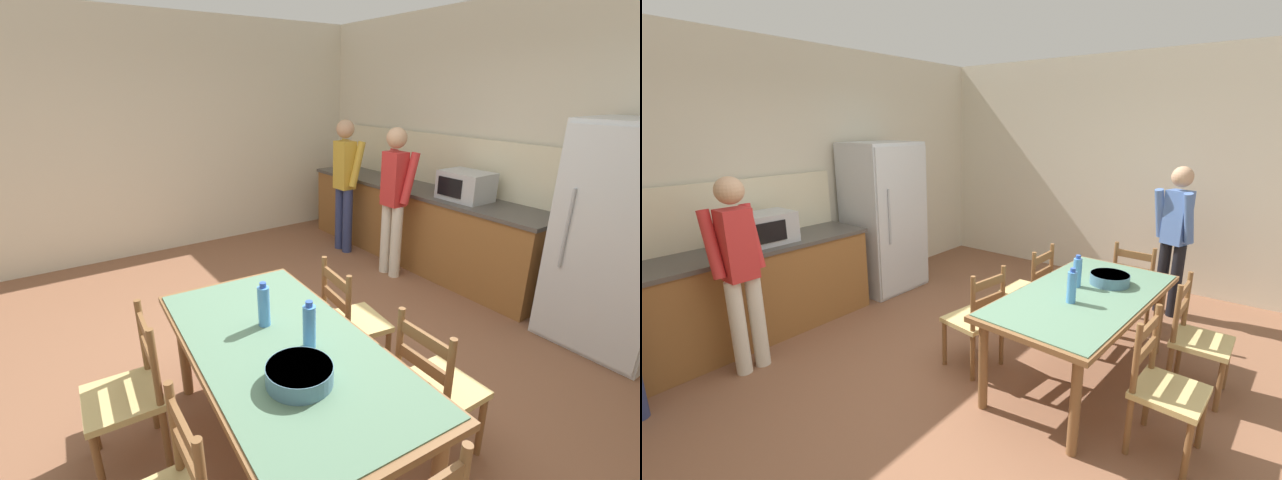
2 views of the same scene
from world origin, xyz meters
TOP-DOWN VIEW (x-y plane):
  - ground_plane at (0.00, 0.00)m, footprint 8.32×8.32m
  - wall_back at (0.00, 2.66)m, footprint 6.52×0.12m
  - wall_left at (-3.26, 0.00)m, footprint 0.12×5.20m
  - kitchen_counter at (-1.12, 2.23)m, footprint 3.37×0.66m
  - counter_splashback at (-1.12, 2.54)m, footprint 3.33×0.03m
  - refrigerator at (1.09, 2.19)m, footprint 0.84×0.73m
  - microwave at (-0.43, 2.21)m, footprint 0.50×0.39m
  - dining_table at (0.63, -0.60)m, footprint 1.91×1.03m
  - bottle_near_centre at (0.39, -0.59)m, footprint 0.07×0.07m
  - bottle_off_centre at (0.72, -0.49)m, footprint 0.07×0.07m
  - serving_bowl at (0.95, -0.69)m, footprint 0.32×0.32m
  - chair_side_near_left at (0.16, -1.33)m, footprint 0.44×0.42m
  - chair_side_far_left at (0.25, 0.18)m, footprint 0.47×0.46m
  - chair_side_far_right at (1.09, 0.13)m, footprint 0.43×0.41m
  - person_at_sink at (-1.87, 1.71)m, footprint 0.42×0.29m
  - person_at_counter at (-0.95, 1.69)m, footprint 0.42×0.29m

SIDE VIEW (x-z plane):
  - ground_plane at x=0.00m, z-range 0.00..0.00m
  - chair_side_near_left at x=0.16m, z-range -0.01..0.90m
  - chair_side_far_left at x=0.25m, z-range -0.01..0.90m
  - chair_side_far_right at x=1.09m, z-range -0.01..0.90m
  - kitchen_counter at x=-1.12m, z-range 0.00..0.92m
  - dining_table at x=0.63m, z-range 0.30..1.05m
  - serving_bowl at x=0.95m, z-range 0.76..0.85m
  - bottle_near_centre at x=0.39m, z-range 0.74..1.01m
  - bottle_off_centre at x=0.72m, z-range 0.74..1.01m
  - refrigerator at x=1.09m, z-range 0.00..1.84m
  - person_at_counter at x=-0.95m, z-range 0.10..1.76m
  - person_at_sink at x=-1.87m, z-range 0.10..1.78m
  - microwave at x=-0.43m, z-range 0.92..1.22m
  - counter_splashback at x=-1.12m, z-range 0.92..1.52m
  - wall_back at x=0.00m, z-range 0.00..2.90m
  - wall_left at x=-3.26m, z-range 0.00..2.90m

